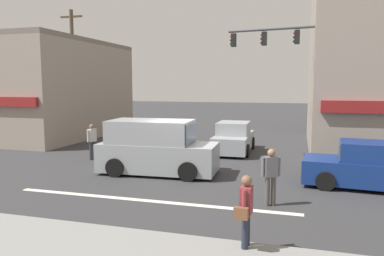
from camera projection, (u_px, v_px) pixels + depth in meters
The scene contains 11 objects.
ground_plane at pixel (184, 174), 14.64m from camera, with size 120.00×120.00×0.00m, color #333335.
lane_marking_stripe at pixel (149, 201), 11.30m from camera, with size 9.00×0.24×0.01m, color silver.
building_left_block at pixel (30, 89), 25.80m from camera, with size 10.36×11.02×6.40m.
utility_pole_near_left at pixel (73, 75), 22.25m from camera, with size 1.40×0.22×7.85m.
traffic_light_mast at pixel (305, 66), 16.19m from camera, with size 4.85×0.88×6.20m.
van_approaching_near at pixel (156, 148), 14.70m from camera, with size 4.69×2.21×2.11m.
sedan_waiting_far at pixel (234, 139), 19.42m from camera, with size 1.94×4.13×1.58m.
sedan_crossing_center at pixel (367, 167), 12.65m from camera, with size 4.22×2.13×1.58m.
pedestrian_foreground_with_bag at pixel (246, 210), 7.62m from camera, with size 0.32×0.67×1.67m.
pedestrian_mid_crossing at pixel (92, 140), 17.43m from camera, with size 0.31×0.55×1.67m.
pedestrian_far_side at pixel (271, 174), 10.75m from camera, with size 0.53×0.35×1.67m.
Camera 1 is at (4.29, -13.68, 3.49)m, focal length 35.00 mm.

